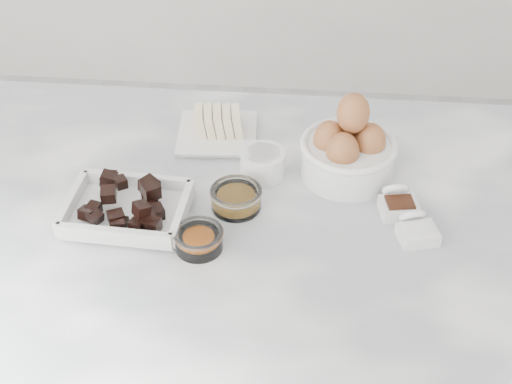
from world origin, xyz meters
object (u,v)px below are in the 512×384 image
zest_bowl (199,239)px  vanilla_spoon (398,203)px  egg_bowl (348,149)px  chocolate_dish (126,207)px  sugar_ramekin (263,162)px  honey_bowl (236,198)px  salt_spoon (416,229)px  butter_plate (216,128)px

zest_bowl → vanilla_spoon: (0.31, 0.12, -0.00)m
egg_bowl → zest_bowl: size_ratio=2.14×
chocolate_dish → sugar_ramekin: 0.25m
sugar_ramekin → honey_bowl: 0.10m
chocolate_dish → honey_bowl: size_ratio=2.32×
vanilla_spoon → salt_spoon: (0.02, -0.06, -0.00)m
butter_plate → honey_bowl: (0.06, -0.20, -0.00)m
butter_plate → zest_bowl: bearing=-87.2°
zest_bowl → vanilla_spoon: bearing=20.8°
egg_bowl → salt_spoon: egg_bowl is taller
butter_plate → honey_bowl: 0.21m
chocolate_dish → egg_bowl: bearing=23.0°
sugar_ramekin → egg_bowl: egg_bowl is taller
butter_plate → zest_bowl: size_ratio=1.97×
butter_plate → sugar_ramekin: 0.14m
butter_plate → salt_spoon: 0.43m
sugar_ramekin → zest_bowl: (-0.08, -0.19, -0.01)m
egg_bowl → vanilla_spoon: 0.13m
zest_bowl → vanilla_spoon: 0.33m
butter_plate → zest_bowl: 0.30m
chocolate_dish → sugar_ramekin: size_ratio=2.57×
zest_bowl → salt_spoon: bearing=9.6°
sugar_ramekin → honey_bowl: sugar_ramekin is taller
salt_spoon → zest_bowl: bearing=-170.4°
butter_plate → vanilla_spoon: size_ratio=1.89×
vanilla_spoon → chocolate_dish: bearing=-172.5°
honey_bowl → zest_bowl: (-0.05, -0.10, -0.00)m
sugar_ramekin → zest_bowl: size_ratio=1.00×
honey_bowl → chocolate_dish: bearing=-166.5°
butter_plate → vanilla_spoon: 0.37m
butter_plate → vanilla_spoon: bearing=-29.0°
butter_plate → egg_bowl: (0.24, -0.09, 0.03)m
egg_bowl → honey_bowl: egg_bowl is taller
honey_bowl → salt_spoon: bearing=-8.8°
zest_bowl → salt_spoon: size_ratio=0.95×
honey_bowl → salt_spoon: 0.29m
salt_spoon → egg_bowl: bearing=125.1°
butter_plate → salt_spoon: butter_plate is taller
chocolate_dish → zest_bowl: 0.14m
chocolate_dish → butter_plate: butter_plate is taller
butter_plate → salt_spoon: (0.35, -0.24, -0.01)m
chocolate_dish → honey_bowl: chocolate_dish is taller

